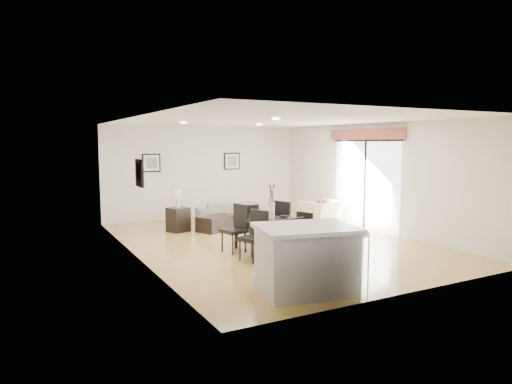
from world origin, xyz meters
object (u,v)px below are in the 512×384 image
dining_table (272,223)px  dining_chair_enear (307,230)px  dining_chair_efar (285,221)px  bar_stool (358,239)px  coffee_table (217,223)px  dining_chair_wnear (255,232)px  side_table (178,220)px  dining_chair_foot (249,221)px  dining_chair_wfar (237,225)px  armchair (322,213)px  kitchen_island (306,259)px  sofa (231,211)px  dining_chair_head (299,239)px

dining_table → dining_chair_enear: 0.73m
dining_chair_efar → bar_stool: bearing=157.0°
dining_table → coffee_table: dining_table is taller
dining_chair_wnear → side_table: size_ratio=1.57×
dining_table → dining_chair_foot: size_ratio=1.99×
dining_chair_wfar → dining_chair_efar: 1.13m
coffee_table → dining_chair_wnear: bearing=-123.3°
dining_chair_enear → coffee_table: 3.15m
side_table → dining_chair_efar: bearing=-59.9°
dining_chair_enear → bar_stool: 1.98m
dining_chair_enear → dining_chair_foot: bearing=2.9°
dining_table → side_table: bearing=99.2°
dining_chair_wfar → coffee_table: size_ratio=1.01×
armchair → dining_chair_wfar: 3.74m
kitchen_island → bar_stool: size_ratio=2.02×
armchair → coffee_table: 2.92m
dining_chair_wnear → side_table: dining_chair_wnear is taller
sofa → coffee_table: size_ratio=2.00×
dining_chair_wnear → kitchen_island: kitchen_island is taller
dining_chair_enear → side_table: (-1.53, 3.43, -0.17)m
sofa → dining_chair_enear: 4.26m
dining_chair_efar → dining_chair_head: dining_chair_efar is taller
dining_table → dining_chair_head: 1.02m
dining_table → dining_chair_efar: bearing=25.6°
armchair → side_table: bearing=-26.2°
dining_chair_wfar → dining_table: bearing=39.7°
dining_table → dining_chair_wfar: bearing=134.8°
bar_stool → side_table: bearing=102.1°
dining_chair_efar → dining_chair_head: 1.51m
side_table → dining_chair_foot: bearing=-64.4°
dining_chair_wfar → side_table: (-0.39, 2.57, -0.24)m
dining_chair_head → coffee_table: 3.66m
dining_chair_efar → kitchen_island: kitchen_island is taller
armchair → dining_chair_wfar: size_ratio=1.05×
sofa → kitchen_island: kitchen_island is taller
dining_chair_head → side_table: dining_chair_head is taller
armchair → side_table: (-3.74, 0.94, -0.03)m
dining_table → dining_chair_enear: bearing=-45.0°
armchair → kitchen_island: size_ratio=0.62×
dining_chair_efar → dining_chair_foot: bearing=26.8°
dining_chair_wfar → dining_chair_enear: (1.15, -0.85, -0.06)m
dining_chair_foot → kitchen_island: kitchen_island is taller
kitchen_island → dining_table: bearing=84.2°
dining_table → dining_chair_foot: (0.00, 1.01, -0.12)m
dining_chair_enear → dining_chair_efar: dining_chair_efar is taller
dining_chair_wnear → dining_chair_enear: dining_chair_wnear is taller
coffee_table → dining_chair_efar: bearing=-98.2°
coffee_table → dining_chair_foot: bearing=-111.4°
dining_chair_enear → coffee_table: size_ratio=0.89×
bar_stool → dining_chair_wfar: bearing=105.4°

